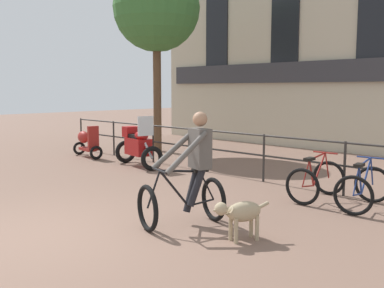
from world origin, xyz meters
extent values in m
plane|color=#7A5B4C|center=(0.00, 0.00, 0.00)|extent=(60.00, 60.00, 0.00)
cylinder|color=#2D2B28|center=(-7.50, 5.20, 0.53)|extent=(0.05, 0.05, 1.05)
cylinder|color=#2D2B28|center=(-5.62, 5.20, 0.53)|extent=(0.05, 0.05, 1.05)
cylinder|color=#2D2B28|center=(-3.75, 5.20, 0.53)|extent=(0.05, 0.05, 1.05)
cylinder|color=#2D2B28|center=(-1.88, 5.20, 0.53)|extent=(0.05, 0.05, 1.05)
cylinder|color=#2D2B28|center=(0.00, 5.20, 0.53)|extent=(0.05, 0.05, 1.05)
cylinder|color=#2D2B28|center=(1.88, 5.20, 0.53)|extent=(0.05, 0.05, 1.05)
cylinder|color=#2D2B28|center=(0.00, 5.20, 1.02)|extent=(15.00, 0.04, 0.04)
cylinder|color=#2D2B28|center=(0.00, 5.20, 0.58)|extent=(15.00, 0.04, 0.04)
cube|color=#BCB299|center=(0.00, 11.00, 4.40)|extent=(18.00, 0.60, 8.80)
cube|color=#333338|center=(0.00, 10.64, 2.60)|extent=(17.10, 0.12, 0.70)
cube|color=black|center=(-6.30, 10.67, 4.84)|extent=(1.10, 0.06, 4.93)
cube|color=black|center=(-3.15, 10.67, 4.84)|extent=(1.10, 0.06, 4.93)
torus|color=black|center=(0.89, 1.17, 0.34)|extent=(0.67, 0.26, 0.68)
torus|color=black|center=(1.21, 2.22, 0.34)|extent=(0.67, 0.26, 0.68)
cylinder|color=black|center=(1.02, 1.58, 0.58)|extent=(0.18, 0.48, 0.60)
cylinder|color=black|center=(1.11, 1.90, 0.54)|extent=(0.10, 0.23, 0.52)
cylinder|color=black|center=(1.04, 1.68, 0.83)|extent=(0.23, 0.65, 0.10)
cylinder|color=black|center=(1.15, 2.01, 0.31)|extent=(0.16, 0.43, 0.08)
cylinder|color=black|center=(1.18, 2.11, 0.57)|extent=(0.10, 0.26, 0.47)
cylinder|color=black|center=(0.92, 1.27, 0.60)|extent=(0.09, 0.22, 0.54)
cylinder|color=black|center=(0.95, 1.36, 0.87)|extent=(0.47, 0.17, 0.03)
cube|color=black|center=(1.14, 1.99, 0.82)|extent=(0.18, 0.26, 0.05)
cube|color=#56514C|center=(1.14, 1.99, 1.15)|extent=(0.41, 0.32, 0.60)
sphere|color=#A87A5B|center=(1.14, 1.99, 1.59)|extent=(0.22, 0.22, 0.22)
cylinder|color=#56514C|center=(0.84, 1.74, 1.14)|extent=(0.34, 0.69, 0.60)
cylinder|color=#56514C|center=(1.25, 1.62, 1.14)|extent=(0.22, 0.71, 0.60)
cylinder|color=black|center=(1.04, 1.92, 0.52)|extent=(0.17, 0.32, 0.69)
cylinder|color=black|center=(1.18, 1.88, 0.58)|extent=(0.22, 0.32, 0.58)
ellipsoid|color=tan|center=(2.11, 1.84, 0.40)|extent=(0.40, 0.55, 0.28)
cylinder|color=tan|center=(2.03, 1.66, 0.42)|extent=(0.20, 0.19, 0.16)
sphere|color=tan|center=(1.98, 1.52, 0.47)|extent=(0.17, 0.17, 0.17)
cone|color=tan|center=(1.95, 1.45, 0.46)|extent=(0.13, 0.13, 0.10)
cylinder|color=tan|center=(2.22, 2.12, 0.45)|extent=(0.11, 0.17, 0.10)
cylinder|color=tan|center=(1.98, 1.72, 0.17)|extent=(0.06, 0.06, 0.34)
cylinder|color=tan|center=(2.12, 1.67, 0.17)|extent=(0.06, 0.06, 0.34)
cylinder|color=tan|center=(2.10, 2.02, 0.17)|extent=(0.06, 0.06, 0.34)
cylinder|color=tan|center=(2.24, 1.97, 0.17)|extent=(0.06, 0.06, 0.34)
torus|color=black|center=(-2.76, 4.32, 0.31)|extent=(0.23, 0.63, 0.62)
torus|color=black|center=(-4.21, 4.59, 0.31)|extent=(0.23, 0.63, 0.62)
cube|color=maroon|center=(-3.49, 4.46, 0.53)|extent=(0.87, 0.54, 0.44)
ellipsoid|color=maroon|center=(-3.31, 4.43, 0.83)|extent=(0.53, 0.40, 0.24)
cube|color=black|center=(-3.58, 4.48, 0.80)|extent=(0.61, 0.40, 0.10)
cylinder|color=#B2B2B7|center=(-2.94, 4.36, 0.49)|extent=(0.42, 0.14, 0.41)
cube|color=silver|center=(-3.07, 4.38, 1.10)|extent=(0.11, 0.44, 0.50)
cube|color=maroon|center=(-3.90, 4.54, 0.89)|extent=(0.38, 0.41, 0.28)
torus|color=black|center=(1.63, 5.07, 0.33)|extent=(0.66, 0.10, 0.66)
torus|color=black|center=(1.68, 4.03, 0.33)|extent=(0.66, 0.10, 0.66)
cylinder|color=maroon|center=(1.65, 4.67, 0.56)|extent=(0.06, 0.47, 0.58)
cylinder|color=maroon|center=(1.66, 4.35, 0.53)|extent=(0.04, 0.22, 0.51)
cylinder|color=maroon|center=(1.65, 4.57, 0.81)|extent=(0.07, 0.63, 0.10)
cylinder|color=maroon|center=(1.67, 4.24, 0.31)|extent=(0.05, 0.42, 0.07)
cylinder|color=maroon|center=(1.68, 4.14, 0.55)|extent=(0.04, 0.25, 0.46)
cylinder|color=maroon|center=(1.63, 4.98, 0.59)|extent=(0.04, 0.21, 0.52)
cylinder|color=maroon|center=(1.64, 4.89, 0.84)|extent=(0.48, 0.05, 0.03)
cube|color=black|center=(1.67, 4.26, 0.80)|extent=(0.13, 0.25, 0.05)
torus|color=black|center=(2.48, 5.07, 0.33)|extent=(0.66, 0.14, 0.66)
torus|color=black|center=(2.61, 4.03, 0.33)|extent=(0.66, 0.14, 0.66)
cylinder|color=navy|center=(2.53, 4.66, 0.56)|extent=(0.09, 0.47, 0.58)
cylinder|color=navy|center=(2.57, 4.35, 0.53)|extent=(0.06, 0.22, 0.51)
cylinder|color=navy|center=(2.54, 4.57, 0.81)|extent=(0.11, 0.63, 0.10)
cylinder|color=navy|center=(2.58, 4.24, 0.31)|extent=(0.08, 0.42, 0.07)
cylinder|color=navy|center=(2.60, 4.14, 0.55)|extent=(0.05, 0.25, 0.46)
cylinder|color=navy|center=(2.49, 4.98, 0.59)|extent=(0.05, 0.21, 0.52)
cylinder|color=navy|center=(2.50, 4.88, 0.84)|extent=(0.48, 0.09, 0.03)
cube|color=black|center=(2.58, 4.26, 0.80)|extent=(0.15, 0.25, 0.05)
torus|color=black|center=(-5.27, 4.33, 0.20)|extent=(0.13, 0.41, 0.40)
torus|color=black|center=(-6.46, 4.49, 0.20)|extent=(0.13, 0.41, 0.40)
cube|color=maroon|center=(-5.87, 4.41, 0.24)|extent=(0.70, 0.37, 0.08)
cube|color=maroon|center=(-5.45, 4.36, 0.60)|extent=(0.14, 0.33, 0.72)
ellipsoid|color=maroon|center=(-6.13, 4.45, 0.58)|extent=(0.56, 0.37, 0.36)
cylinder|color=brown|center=(-5.39, 6.78, 1.92)|extent=(0.26, 0.26, 3.83)
sphere|color=#386B33|center=(-5.39, 6.78, 4.59)|extent=(2.77, 2.77, 2.77)
camera|label=1|loc=(5.76, -2.81, 2.04)|focal=42.00mm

